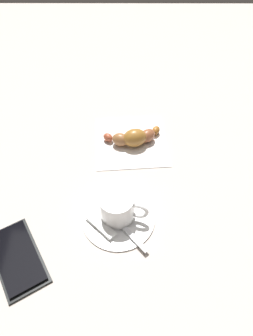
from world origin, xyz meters
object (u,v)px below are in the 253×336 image
Objects in this scene: teaspoon at (117,217)px; saucer at (120,217)px; napkin at (132,141)px; sugar_packet at (102,225)px; cell_phone at (18,257)px; espresso_cup at (119,207)px; croissant at (135,137)px.

saucer is at bearing 139.96° from teaspoon.
saucer is 0.21m from napkin.
saucer is 0.04m from sugar_packet.
cell_phone is at bearing -34.50° from napkin.
cell_phone is (0.29, -0.20, 0.00)m from napkin.
saucer is 0.81× the size of napkin.
saucer is 0.89× the size of cell_phone.
cell_phone is at bearing -113.34° from sugar_packet.
teaspoon is 0.65× the size of napkin.
teaspoon reaches higher than sugar_packet.
espresso_cup is at bearing 115.77° from cell_phone.
teaspoon is 0.21m from croissant.
espresso_cup is at bearing -175.31° from saucer.
teaspoon is 0.22m from napkin.
espresso_cup is 0.20m from croissant.
espresso_cup is 0.20m from cell_phone.
teaspoon is 0.79× the size of croissant.
croissant is (-0.20, 0.03, 0.02)m from saucer.
teaspoon reaches higher than napkin.
cell_phone is (0.09, -0.18, -0.03)m from espresso_cup.
sugar_packet is at bearing -14.07° from napkin.
napkin is at bearing -144.74° from croissant.
croissant reaches higher than napkin.
espresso_cup is at bearing 80.92° from sugar_packet.
napkin is at bearing 172.85° from espresso_cup.
cell_phone is at bearing -36.22° from croissant.
sugar_packet is 0.24m from napkin.
teaspoon is 1.68× the size of sugar_packet.
napkin is (-0.22, 0.03, -0.01)m from teaspoon.
espresso_cup is (-0.00, -0.00, 0.03)m from saucer.
croissant is at bearing 117.65° from sugar_packet.
sugar_packet reaches higher than cell_phone.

